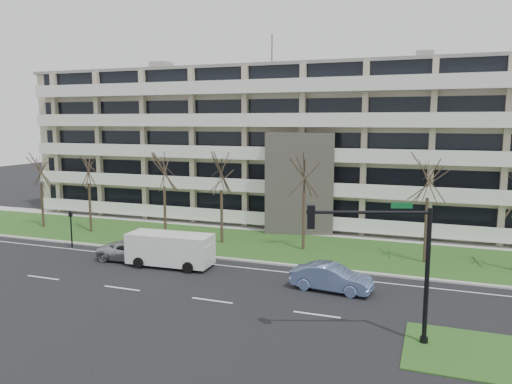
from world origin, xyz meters
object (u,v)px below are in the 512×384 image
at_px(blue_sedan, 331,278).
at_px(pedestrian_signal, 71,224).
at_px(white_van, 171,247).
at_px(silver_pickup, 133,251).
at_px(traffic_signal, 387,253).

height_order(blue_sedan, pedestrian_signal, pedestrian_signal).
height_order(blue_sedan, white_van, white_van).
height_order(silver_pickup, white_van, white_van).
relative_size(blue_sedan, traffic_signal, 0.74).
xyz_separation_m(silver_pickup, traffic_signal, (18.45, -7.62, 3.49)).
relative_size(silver_pickup, traffic_signal, 0.78).
distance_m(silver_pickup, pedestrian_signal, 7.10).
bearing_deg(pedestrian_signal, white_van, -26.65).
xyz_separation_m(white_van, pedestrian_signal, (-10.13, 1.91, 0.51)).
height_order(silver_pickup, traffic_signal, traffic_signal).
bearing_deg(silver_pickup, traffic_signal, -115.25).
distance_m(silver_pickup, blue_sedan, 14.84).
bearing_deg(blue_sedan, silver_pickup, 90.28).
bearing_deg(pedestrian_signal, traffic_signal, -36.09).
relative_size(silver_pickup, pedestrian_signal, 1.70).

